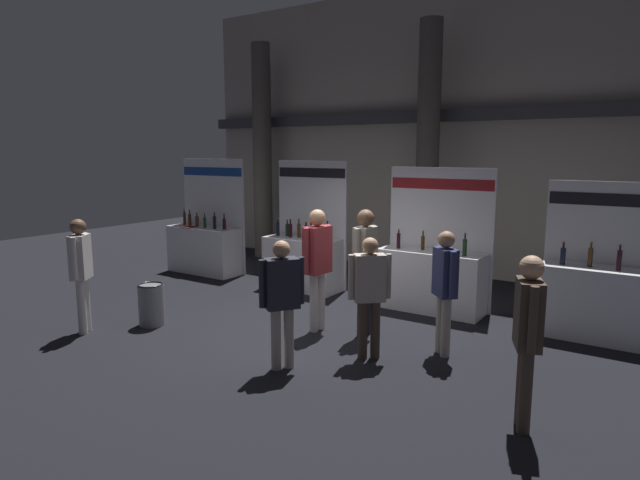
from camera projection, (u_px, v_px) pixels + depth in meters
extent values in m
plane|color=black|center=(310.00, 332.00, 8.08)|extent=(25.02, 25.02, 0.00)
cube|color=gray|center=(443.00, 131.00, 11.70)|extent=(12.51, 0.25, 6.15)
cube|color=#2D2D33|center=(438.00, 116.00, 11.40)|extent=(12.51, 0.20, 0.24)
cylinder|color=#423D38|center=(262.00, 153.00, 13.54)|extent=(0.47, 0.47, 5.25)
cylinder|color=#423D38|center=(428.00, 153.00, 11.12)|extent=(0.47, 0.47, 5.25)
cube|color=white|center=(204.00, 250.00, 11.93)|extent=(1.71, 0.60, 1.02)
cube|color=white|center=(214.00, 215.00, 12.09)|extent=(1.79, 0.04, 2.49)
cube|color=navy|center=(212.00, 172.00, 11.92)|extent=(1.74, 0.01, 0.18)
cylinder|color=#472D14|center=(185.00, 219.00, 12.21)|extent=(0.06, 0.06, 0.28)
cylinder|color=#472D14|center=(184.00, 211.00, 12.18)|extent=(0.03, 0.03, 0.09)
cylinder|color=gold|center=(184.00, 208.00, 12.17)|extent=(0.03, 0.03, 0.02)
cylinder|color=#472D14|center=(190.00, 220.00, 12.00)|extent=(0.07, 0.07, 0.27)
cylinder|color=#472D14|center=(189.00, 212.00, 11.97)|extent=(0.03, 0.03, 0.09)
cylinder|color=gold|center=(189.00, 210.00, 11.96)|extent=(0.03, 0.03, 0.02)
cylinder|color=#472D14|center=(197.00, 222.00, 11.88)|extent=(0.08, 0.08, 0.23)
cylinder|color=#472D14|center=(197.00, 215.00, 11.85)|extent=(0.03, 0.03, 0.06)
cylinder|color=black|center=(197.00, 213.00, 11.85)|extent=(0.03, 0.03, 0.02)
cylinder|color=#19381E|center=(205.00, 223.00, 11.73)|extent=(0.06, 0.06, 0.23)
cylinder|color=#19381E|center=(205.00, 216.00, 11.70)|extent=(0.03, 0.03, 0.07)
cylinder|color=red|center=(205.00, 214.00, 11.69)|extent=(0.03, 0.03, 0.02)
cylinder|color=black|center=(215.00, 222.00, 11.58)|extent=(0.07, 0.07, 0.27)
cylinder|color=black|center=(214.00, 214.00, 11.55)|extent=(0.03, 0.03, 0.08)
cylinder|color=gold|center=(214.00, 212.00, 11.54)|extent=(0.03, 0.03, 0.02)
cylinder|color=black|center=(224.00, 224.00, 11.49)|extent=(0.07, 0.07, 0.23)
cylinder|color=black|center=(224.00, 217.00, 11.47)|extent=(0.03, 0.03, 0.09)
cylinder|color=black|center=(224.00, 214.00, 11.46)|extent=(0.03, 0.03, 0.02)
cube|color=maroon|center=(190.00, 227.00, 11.82)|extent=(0.29, 0.30, 0.01)
cube|color=white|center=(302.00, 264.00, 10.49)|extent=(1.50, 0.60, 1.01)
cube|color=white|center=(312.00, 224.00, 10.65)|extent=(1.58, 0.04, 2.47)
cube|color=black|center=(311.00, 173.00, 10.47)|extent=(1.53, 0.01, 0.18)
cylinder|color=black|center=(278.00, 229.00, 10.69)|extent=(0.06, 0.06, 0.27)
cylinder|color=black|center=(278.00, 220.00, 10.67)|extent=(0.03, 0.03, 0.07)
cylinder|color=gold|center=(278.00, 218.00, 10.66)|extent=(0.03, 0.03, 0.02)
cylinder|color=#19381E|center=(287.00, 230.00, 10.68)|extent=(0.07, 0.07, 0.24)
cylinder|color=#19381E|center=(287.00, 222.00, 10.65)|extent=(0.03, 0.03, 0.07)
cylinder|color=red|center=(287.00, 220.00, 10.64)|extent=(0.03, 0.03, 0.02)
cylinder|color=black|center=(290.00, 231.00, 10.52)|extent=(0.07, 0.07, 0.26)
cylinder|color=black|center=(290.00, 222.00, 10.49)|extent=(0.03, 0.03, 0.08)
cylinder|color=black|center=(290.00, 219.00, 10.49)|extent=(0.03, 0.03, 0.02)
cylinder|color=#472D14|center=(299.00, 231.00, 10.47)|extent=(0.07, 0.07, 0.27)
cylinder|color=#472D14|center=(299.00, 222.00, 10.44)|extent=(0.03, 0.03, 0.08)
cylinder|color=black|center=(299.00, 219.00, 10.43)|extent=(0.03, 0.03, 0.02)
cylinder|color=black|center=(306.00, 232.00, 10.35)|extent=(0.08, 0.08, 0.25)
cylinder|color=black|center=(306.00, 224.00, 10.33)|extent=(0.03, 0.03, 0.07)
cylinder|color=gold|center=(306.00, 222.00, 10.32)|extent=(0.03, 0.03, 0.02)
cylinder|color=black|center=(311.00, 233.00, 10.24)|extent=(0.07, 0.07, 0.26)
cylinder|color=black|center=(311.00, 224.00, 10.21)|extent=(0.03, 0.03, 0.08)
cylinder|color=gold|center=(311.00, 221.00, 10.21)|extent=(0.03, 0.03, 0.02)
cylinder|color=black|center=(322.00, 233.00, 10.21)|extent=(0.07, 0.07, 0.25)
cylinder|color=black|center=(322.00, 225.00, 10.18)|extent=(0.03, 0.03, 0.08)
cylinder|color=black|center=(322.00, 222.00, 10.18)|extent=(0.03, 0.03, 0.02)
cylinder|color=black|center=(327.00, 234.00, 10.07)|extent=(0.07, 0.07, 0.28)
cylinder|color=black|center=(327.00, 224.00, 10.04)|extent=(0.03, 0.03, 0.08)
cylinder|color=red|center=(327.00, 221.00, 10.03)|extent=(0.03, 0.03, 0.02)
cube|color=white|center=(430.00, 281.00, 9.06)|extent=(1.75, 0.60, 1.02)
cube|color=white|center=(440.00, 238.00, 9.23)|extent=(1.84, 0.04, 2.39)
cube|color=maroon|center=(441.00, 184.00, 9.07)|extent=(1.79, 0.01, 0.18)
cylinder|color=black|center=(399.00, 241.00, 9.24)|extent=(0.06, 0.06, 0.26)
cylinder|color=black|center=(399.00, 231.00, 9.22)|extent=(0.03, 0.03, 0.06)
cylinder|color=gold|center=(399.00, 229.00, 9.21)|extent=(0.03, 0.03, 0.02)
cylinder|color=#472D14|center=(423.00, 243.00, 9.11)|extent=(0.06, 0.06, 0.23)
cylinder|color=#472D14|center=(423.00, 234.00, 9.09)|extent=(0.03, 0.03, 0.09)
cylinder|color=gold|center=(423.00, 231.00, 9.08)|extent=(0.03, 0.03, 0.02)
cylinder|color=black|center=(443.00, 245.00, 8.84)|extent=(0.07, 0.07, 0.27)
cylinder|color=black|center=(443.00, 234.00, 8.81)|extent=(0.03, 0.03, 0.08)
cylinder|color=gold|center=(443.00, 231.00, 8.80)|extent=(0.03, 0.03, 0.02)
cylinder|color=#19381E|center=(465.00, 248.00, 8.56)|extent=(0.07, 0.07, 0.27)
cylinder|color=#19381E|center=(465.00, 237.00, 8.54)|extent=(0.03, 0.03, 0.08)
cylinder|color=red|center=(465.00, 233.00, 8.53)|extent=(0.03, 0.03, 0.02)
cube|color=white|center=(601.00, 305.00, 7.64)|extent=(1.65, 0.60, 1.04)
cube|color=white|center=(608.00, 259.00, 7.82)|extent=(1.73, 0.04, 2.23)
cube|color=black|center=(613.00, 200.00, 7.67)|extent=(1.68, 0.01, 0.18)
cylinder|color=black|center=(563.00, 256.00, 7.81)|extent=(0.07, 0.07, 0.24)
cylinder|color=black|center=(564.00, 245.00, 7.78)|extent=(0.03, 0.03, 0.07)
cylinder|color=red|center=(564.00, 242.00, 7.77)|extent=(0.03, 0.03, 0.02)
cylinder|color=#472D14|center=(590.00, 257.00, 7.65)|extent=(0.06, 0.06, 0.27)
cylinder|color=#472D14|center=(591.00, 245.00, 7.63)|extent=(0.03, 0.03, 0.08)
cylinder|color=gold|center=(592.00, 242.00, 7.62)|extent=(0.03, 0.03, 0.02)
cylinder|color=black|center=(619.00, 260.00, 7.42)|extent=(0.06, 0.06, 0.28)
cylinder|color=black|center=(620.00, 248.00, 7.39)|extent=(0.03, 0.03, 0.06)
cylinder|color=black|center=(620.00, 245.00, 7.38)|extent=(0.03, 0.03, 0.02)
cylinder|color=slate|center=(152.00, 305.00, 8.35)|extent=(0.39, 0.39, 0.63)
torus|color=black|center=(150.00, 285.00, 8.30)|extent=(0.38, 0.38, 0.02)
cylinder|color=#ADA393|center=(276.00, 339.00, 6.62)|extent=(0.12, 0.12, 0.77)
cylinder|color=#ADA393|center=(289.00, 337.00, 6.68)|extent=(0.12, 0.12, 0.77)
cube|color=#23232D|center=(282.00, 283.00, 6.54)|extent=(0.43, 0.47, 0.61)
sphere|color=tan|center=(281.00, 249.00, 6.47)|extent=(0.21, 0.21, 0.21)
cylinder|color=#23232D|center=(262.00, 284.00, 6.45)|extent=(0.08, 0.08, 0.58)
cylinder|color=#23232D|center=(301.00, 280.00, 6.63)|extent=(0.08, 0.08, 0.58)
cylinder|color=#47382D|center=(363.00, 330.00, 6.98)|extent=(0.12, 0.12, 0.76)
cylinder|color=#47382D|center=(375.00, 329.00, 7.00)|extent=(0.12, 0.12, 0.76)
cube|color=#ADA393|center=(370.00, 278.00, 6.88)|extent=(0.43, 0.41, 0.61)
sphere|color=tan|center=(370.00, 246.00, 6.81)|extent=(0.21, 0.21, 0.21)
cylinder|color=#ADA393|center=(351.00, 277.00, 6.85)|extent=(0.08, 0.08, 0.57)
cylinder|color=#ADA393|center=(388.00, 276.00, 6.91)|extent=(0.08, 0.08, 0.57)
cylinder|color=#47382D|center=(525.00, 392.00, 5.12)|extent=(0.12, 0.12, 0.82)
cylinder|color=#47382D|center=(523.00, 385.00, 5.28)|extent=(0.12, 0.12, 0.82)
cube|color=#47382D|center=(529.00, 314.00, 5.08)|extent=(0.35, 0.45, 0.65)
sphere|color=tan|center=(532.00, 268.00, 5.01)|extent=(0.23, 0.23, 0.23)
cylinder|color=#47382D|center=(533.00, 320.00, 4.84)|extent=(0.08, 0.08, 0.62)
cylinder|color=#47382D|center=(525.00, 305.00, 5.31)|extent=(0.08, 0.08, 0.62)
cylinder|color=silver|center=(314.00, 303.00, 8.02)|extent=(0.12, 0.12, 0.88)
cylinder|color=silver|center=(321.00, 301.00, 8.15)|extent=(0.12, 0.12, 0.88)
cube|color=maroon|center=(317.00, 250.00, 7.96)|extent=(0.28, 0.44, 0.70)
sphere|color=tan|center=(317.00, 218.00, 7.88)|extent=(0.24, 0.24, 0.24)
cylinder|color=maroon|center=(306.00, 251.00, 7.76)|extent=(0.08, 0.08, 0.66)
cylinder|color=maroon|center=(328.00, 246.00, 8.15)|extent=(0.08, 0.08, 0.66)
cylinder|color=silver|center=(82.00, 307.00, 7.92)|extent=(0.12, 0.12, 0.82)
cylinder|color=silver|center=(86.00, 304.00, 8.07)|extent=(0.12, 0.12, 0.82)
cube|color=silver|center=(80.00, 257.00, 7.87)|extent=(0.38, 0.41, 0.65)
sphere|color=brown|center=(78.00, 227.00, 7.80)|extent=(0.22, 0.22, 0.22)
cylinder|color=silver|center=(74.00, 259.00, 7.66)|extent=(0.08, 0.08, 0.61)
cylinder|color=silver|center=(86.00, 253.00, 8.09)|extent=(0.08, 0.08, 0.61)
cylinder|color=#ADA393|center=(446.00, 327.00, 7.04)|extent=(0.12, 0.12, 0.79)
cylinder|color=#ADA393|center=(441.00, 323.00, 7.20)|extent=(0.12, 0.12, 0.79)
cube|color=navy|center=(445.00, 272.00, 7.01)|extent=(0.41, 0.41, 0.63)
sphere|color=tan|center=(446.00, 240.00, 6.94)|extent=(0.22, 0.22, 0.22)
cylinder|color=navy|center=(453.00, 275.00, 6.78)|extent=(0.08, 0.08, 0.60)
cylinder|color=navy|center=(438.00, 267.00, 7.22)|extent=(0.08, 0.08, 0.60)
cylinder|color=#23232D|center=(362.00, 306.00, 7.83)|extent=(0.12, 0.12, 0.89)
cylinder|color=#23232D|center=(367.00, 304.00, 7.95)|extent=(0.12, 0.12, 0.89)
cube|color=#ADA393|center=(365.00, 251.00, 7.76)|extent=(0.24, 0.35, 0.70)
sphere|color=brown|center=(366.00, 218.00, 7.68)|extent=(0.24, 0.24, 0.24)
cylinder|color=#ADA393|center=(357.00, 252.00, 7.59)|extent=(0.08, 0.08, 0.67)
cylinder|color=#ADA393|center=(373.00, 248.00, 7.93)|extent=(0.08, 0.08, 0.67)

